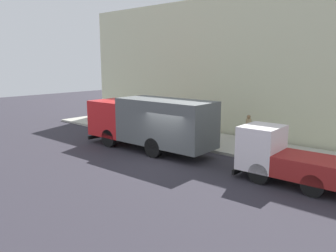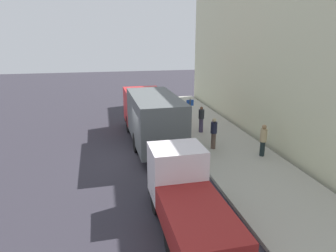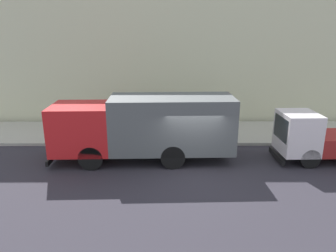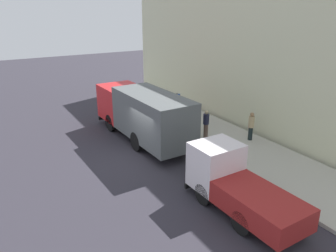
# 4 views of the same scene
# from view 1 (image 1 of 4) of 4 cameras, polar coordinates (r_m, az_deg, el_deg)

# --- Properties ---
(ground) EXTENTS (80.00, 80.00, 0.00)m
(ground) POSITION_cam_1_polar(r_m,az_deg,el_deg) (17.88, -0.53, -5.94)
(ground) COLOR #2F2C35
(sidewalk) EXTENTS (4.32, 30.00, 0.16)m
(sidewalk) POSITION_cam_1_polar(r_m,az_deg,el_deg) (21.84, 8.55, -2.75)
(sidewalk) COLOR #B1AEA1
(sidewalk) RESTS_ON ground
(building_facade) EXTENTS (0.50, 30.00, 9.63)m
(building_facade) POSITION_cam_1_polar(r_m,az_deg,el_deg) (23.54, 12.44, 9.72)
(building_facade) COLOR beige
(building_facade) RESTS_ON ground
(large_utility_truck) EXTENTS (2.62, 8.60, 3.10)m
(large_utility_truck) POSITION_cam_1_polar(r_m,az_deg,el_deg) (19.73, -3.19, 0.81)
(large_utility_truck) COLOR red
(large_utility_truck) RESTS_ON ground
(small_flatbed_truck) EXTENTS (2.06, 5.25, 2.37)m
(small_flatbed_truck) POSITION_cam_1_polar(r_m,az_deg,el_deg) (15.26, 19.77, -5.23)
(small_flatbed_truck) COLOR white
(small_flatbed_truck) RESTS_ON ground
(pedestrian_walking) EXTENTS (0.47, 0.47, 1.69)m
(pedestrian_walking) POSITION_cam_1_polar(r_m,az_deg,el_deg) (22.95, 1.17, 0.50)
(pedestrian_walking) COLOR #433A57
(pedestrian_walking) RESTS_ON sidewalk
(pedestrian_standing) EXTENTS (0.48, 0.48, 1.74)m
(pedestrian_standing) POSITION_cam_1_polar(r_m,az_deg,el_deg) (20.98, 6.98, -0.46)
(pedestrian_standing) COLOR brown
(pedestrian_standing) RESTS_ON sidewalk
(pedestrian_third) EXTENTS (0.48, 0.48, 1.70)m
(pedestrian_third) POSITION_cam_1_polar(r_m,az_deg,el_deg) (21.99, 13.47, -0.21)
(pedestrian_third) COLOR black
(pedestrian_third) RESTS_ON sidewalk
(traffic_cone_orange) EXTENTS (0.43, 0.43, 0.61)m
(traffic_cone_orange) POSITION_cam_1_polar(r_m,az_deg,el_deg) (25.07, -6.10, -0.03)
(traffic_cone_orange) COLOR orange
(traffic_cone_orange) RESTS_ON sidewalk
(street_sign_post) EXTENTS (0.44, 0.08, 2.45)m
(street_sign_post) POSITION_cam_1_polar(r_m,az_deg,el_deg) (21.41, 1.42, 1.29)
(street_sign_post) COLOR #4C5156
(street_sign_post) RESTS_ON sidewalk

